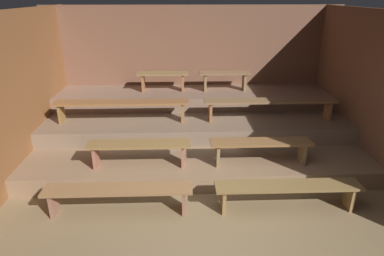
{
  "coord_description": "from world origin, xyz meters",
  "views": [
    {
      "loc": [
        -0.31,
        -3.31,
        2.88
      ],
      "look_at": [
        -0.1,
        2.22,
        0.64
      ],
      "focal_mm": 31.23,
      "sensor_mm": 36.0,
      "label": 1
    }
  ],
  "objects": [
    {
      "name": "platform_upper",
      "position": [
        0.0,
        3.79,
        0.74
      ],
      "size": [
        5.87,
        1.15,
        0.3
      ],
      "primitive_type": "cube",
      "color": "#866956",
      "rests_on": "platform_middle"
    },
    {
      "name": "ground",
      "position": [
        0.0,
        2.18,
        -0.04
      ],
      "size": [
        6.67,
        5.16,
        0.08
      ],
      "primitive_type": "cube",
      "color": "olive"
    },
    {
      "name": "bench_middle_right",
      "position": [
        1.42,
        2.74,
        0.93
      ],
      "size": [
        2.54,
        0.33,
        0.4
      ],
      "color": "olive",
      "rests_on": "platform_middle"
    },
    {
      "name": "platform_middle",
      "position": [
        0.0,
        3.26,
        0.44
      ],
      "size": [
        5.87,
        2.21,
        0.3
      ],
      "primitive_type": "cube",
      "color": "#816A54",
      "rests_on": "platform_lower"
    },
    {
      "name": "bench_floor_right",
      "position": [
        1.18,
        0.66,
        0.33
      ],
      "size": [
        2.05,
        0.33,
        0.4
      ],
      "color": "olive",
      "rests_on": "ground"
    },
    {
      "name": "bench_upper_left",
      "position": [
        -0.68,
        3.85,
        1.19
      ],
      "size": [
        1.1,
        0.33,
        0.4
      ],
      "color": "olive",
      "rests_on": "platform_upper"
    },
    {
      "name": "wall_left",
      "position": [
        -2.96,
        2.18,
        1.33
      ],
      "size": [
        0.06,
        5.16,
        2.66
      ],
      "primitive_type": "cube",
      "color": "brown",
      "rests_on": "ground"
    },
    {
      "name": "bench_lower_right",
      "position": [
        0.97,
        1.5,
        0.61
      ],
      "size": [
        1.63,
        0.33,
        0.4
      ],
      "color": "brown",
      "rests_on": "platform_lower"
    },
    {
      "name": "wall_back",
      "position": [
        0.0,
        4.39,
        1.33
      ],
      "size": [
        6.67,
        0.06,
        2.66
      ],
      "primitive_type": "cube",
      "color": "brown",
      "rests_on": "ground"
    },
    {
      "name": "wall_right",
      "position": [
        2.96,
        2.18,
        1.33
      ],
      "size": [
        0.06,
        5.16,
        2.66
      ],
      "primitive_type": "cube",
      "color": "brown",
      "rests_on": "ground"
    },
    {
      "name": "platform_lower",
      "position": [
        0.0,
        2.72,
        0.15
      ],
      "size": [
        5.87,
        3.28,
        0.3
      ],
      "primitive_type": "cube",
      "color": "#8B6D50",
      "rests_on": "ground"
    },
    {
      "name": "bench_upper_right",
      "position": [
        0.68,
        3.85,
        1.19
      ],
      "size": [
        1.1,
        0.33,
        0.4
      ],
      "color": "olive",
      "rests_on": "platform_upper"
    },
    {
      "name": "bench_middle_left",
      "position": [
        -1.42,
        2.74,
        0.93
      ],
      "size": [
        2.54,
        0.33,
        0.4
      ],
      "color": "#935F35",
      "rests_on": "platform_middle"
    },
    {
      "name": "bench_lower_left",
      "position": [
        -0.97,
        1.5,
        0.61
      ],
      "size": [
        1.63,
        0.33,
        0.4
      ],
      "color": "olive",
      "rests_on": "platform_lower"
    },
    {
      "name": "bench_floor_left",
      "position": [
        -1.18,
        0.66,
        0.33
      ],
      "size": [
        2.05,
        0.33,
        0.4
      ],
      "color": "olive",
      "rests_on": "ground"
    }
  ]
}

